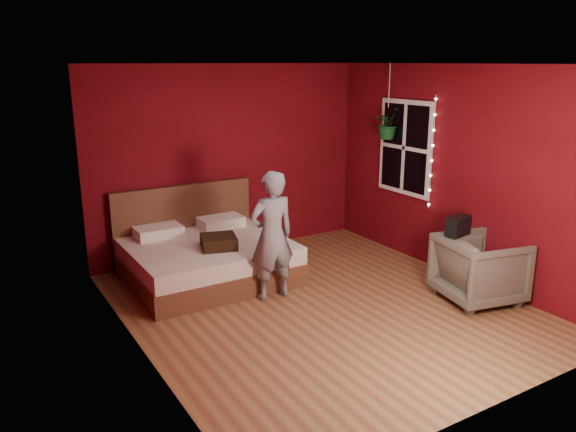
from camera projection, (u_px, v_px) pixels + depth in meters
The scene contains 10 objects.
floor at pixel (321, 306), 6.24m from camera, with size 4.50×4.50×0.00m, color olive.
room_walls at pixel (324, 156), 5.79m from camera, with size 4.04×4.54×2.62m.
window at pixel (405, 148), 7.56m from camera, with size 0.05×0.97×1.27m.
fairy_lights at pixel (432, 153), 7.11m from camera, with size 0.04×0.04×1.45m.
bed at pixel (205, 256), 7.00m from camera, with size 1.92×1.63×1.05m.
person at pixel (272, 236), 6.28m from camera, with size 0.54×0.35×1.48m, color gray.
armchair at pixel (479, 269), 6.28m from camera, with size 0.81×0.83×0.76m, color #6B6754.
handbag at pixel (458, 226), 6.22m from camera, with size 0.30×0.15×0.21m, color black.
throw_pillow at pixel (219, 242), 6.67m from camera, with size 0.41×0.41×0.14m, color black.
hanging_plant at pixel (388, 123), 7.66m from camera, with size 0.45×0.41×1.01m.
Camera 1 is at (-3.30, -4.71, 2.63)m, focal length 35.00 mm.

